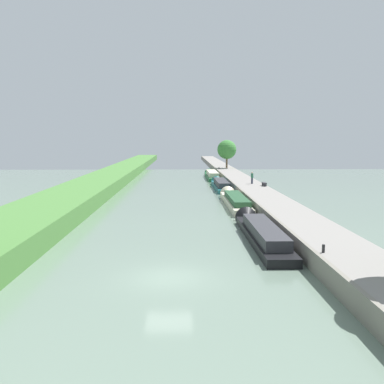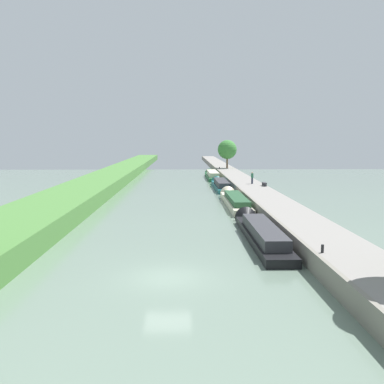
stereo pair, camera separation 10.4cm
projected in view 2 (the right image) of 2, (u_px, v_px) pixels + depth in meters
ground_plane at (168, 277)px, 22.39m from camera, size 160.00×160.00×0.00m
right_towpath at (356, 265)px, 22.55m from camera, size 3.94×260.00×1.17m
stone_quay at (317, 265)px, 22.50m from camera, size 0.25×260.00×1.22m
narrowboat_black at (260, 232)px, 31.03m from camera, size 2.03×14.52×1.99m
narrowboat_cream at (235, 200)px, 47.01m from camera, size 2.03×15.09×1.93m
narrowboat_teal at (221, 185)px, 63.05m from camera, size 1.92×14.49×1.97m
narrowboat_green at (212, 175)px, 79.15m from camera, size 2.04×15.31×2.08m
tree_rightbank_midnear at (227, 150)px, 88.82m from camera, size 4.02×4.02×5.95m
person_walking at (252, 177)px, 58.00m from camera, size 0.34×0.34×1.66m
mooring_bollard_near at (322, 249)px, 22.88m from camera, size 0.16×0.16×0.45m
mooring_bollard_far at (219, 168)px, 86.24m from camera, size 0.16×0.16×0.45m
park_bench at (264, 183)px, 55.38m from camera, size 0.44×1.50×0.47m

